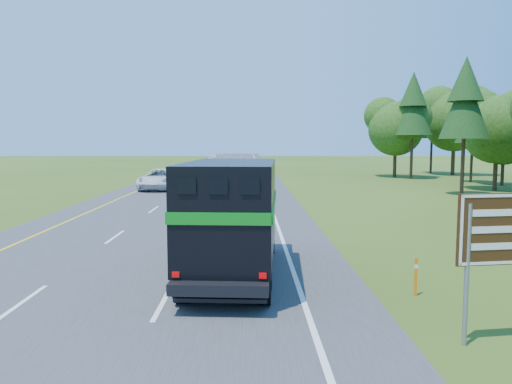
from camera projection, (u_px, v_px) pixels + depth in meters
road at (210, 182)px, 51.79m from camera, size 15.00×260.00×0.04m
lane_markings at (210, 182)px, 51.79m from camera, size 11.15×260.00×0.01m
horse_truck at (233, 215)px, 15.46m from camera, size 3.03×8.22×3.58m
white_suv at (161, 179)px, 43.90m from camera, size 3.48×6.73×1.81m
far_car at (213, 158)px, 104.66m from camera, size 2.26×5.19×1.74m
exit_sign at (506, 236)px, 10.21m from camera, size 2.07×0.35×3.52m
delineator at (416, 275)px, 13.61m from camera, size 0.09×0.05×1.05m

